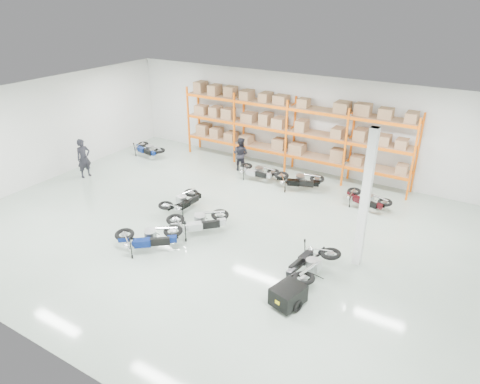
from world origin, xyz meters
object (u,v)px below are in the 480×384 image
Objects in this scene: moto_black_far_left at (182,198)px; moto_back_a at (148,147)px; person_back at (241,154)px; moto_touring_right at (311,260)px; moto_back_d at (367,196)px; moto_back_c at (299,177)px; person_left at (84,158)px; moto_back_b at (257,169)px; moto_silver_left at (199,218)px; moto_blue_centre at (148,234)px; trailer at (288,295)px.

moto_back_a is at bearing -29.75° from moto_black_far_left.
moto_touring_right is at bearing 131.57° from person_back.
person_back reaches higher than moto_back_d.
person_left is (-9.07, -3.82, 0.34)m from moto_back_c.
moto_silver_left is at bearing -174.43° from moto_back_b.
moto_blue_centre is at bearing 111.47° from moto_silver_left.
moto_back_b is 1.38m from person_back.
trailer is at bearing -81.94° from moto_touring_right.
person_back is at bearing 143.10° from moto_touring_right.
moto_back_d is (5.10, -0.25, -0.01)m from moto_back_b.
moto_silver_left reaches higher than moto_back_b.
moto_touring_right reaches higher than moto_back_a.
person_left is at bearing 179.64° from moto_touring_right.
person_left reaches higher than moto_blue_centre.
moto_back_d is (4.59, 4.99, -0.09)m from moto_silver_left.
person_back reaches higher than moto_back_b.
moto_back_a is (-6.05, 6.66, -0.07)m from moto_blue_centre.
moto_touring_right is 1.61m from trailer.
moto_back_a is 8.40m from moto_back_c.
moto_back_d is (11.43, 0.08, -0.02)m from moto_back_a.
person_back is (-3.29, 0.58, 0.25)m from moto_back_c.
trailer is 0.94× the size of person_back.
moto_blue_centre is at bearing 156.64° from moto_back_d.
moto_back_a reaches higher than trailer.
trailer is at bearing -108.95° from moto_back_a.
moto_silver_left reaches higher than moto_touring_right.
moto_touring_right is 1.11× the size of moto_back_a.
moto_blue_centre is 5.23m from trailer.
person_left reaches higher than moto_back_d.
person_left reaches higher than moto_touring_right.
moto_silver_left is 5.27m from moto_back_b.
moto_back_d is at bearing -92.90° from moto_back_b.
moto_back_c reaches higher than moto_back_d.
person_left is 1.11× the size of person_back.
moto_silver_left is 1.07× the size of person_left.
moto_back_a is 1.04× the size of moto_back_d.
moto_back_d is 1.02× the size of person_back.
moto_touring_right reaches higher than moto_back_d.
moto_back_c is at bearing -54.48° from person_left.
moto_blue_centre reaches higher than moto_touring_right.
moto_back_a reaches higher than moto_black_far_left.
moto_black_far_left is 0.89× the size of moto_touring_right.
person_back is (-6.17, 7.76, 0.46)m from trailer.
moto_back_b is at bearing -41.34° from moto_blue_centre.
moto_back_c is at bearing -60.57° from moto_silver_left.
person_back reaches higher than moto_touring_right.
moto_back_b is 1.03× the size of person_back.
moto_back_b is at bearing -74.58° from moto_back_a.
trailer is 7.74m from moto_back_c.
moto_touring_right is at bearing -170.07° from moto_back_c.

